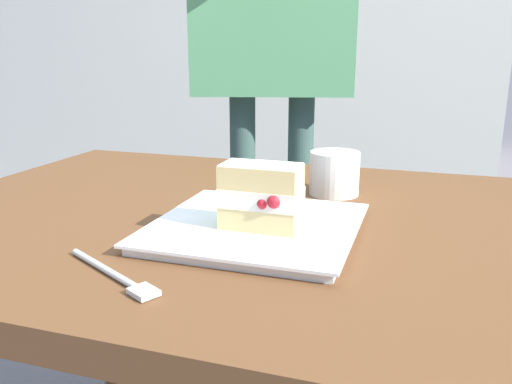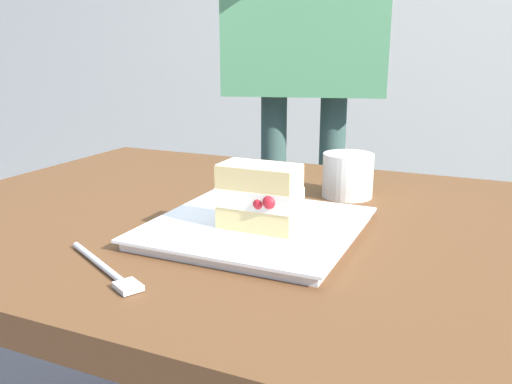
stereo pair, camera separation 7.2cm
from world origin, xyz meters
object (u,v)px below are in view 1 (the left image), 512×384
patio_table (318,293)px  coffee_cup (335,172)px  dessert_plate (256,228)px  cake_slice (261,196)px  dessert_fork (115,275)px

patio_table → coffee_cup: (-0.01, 0.16, 0.15)m
dessert_plate → cake_slice: bearing=-54.2°
dessert_plate → dessert_fork: size_ratio=1.74×
cake_slice → dessert_fork: bearing=-123.9°
patio_table → dessert_fork: dessert_fork is taller
coffee_cup → dessert_plate: bearing=-105.6°
dessert_plate → cake_slice: size_ratio=2.59×
cake_slice → dessert_fork: cake_slice is taller
dessert_fork → coffee_cup: size_ratio=1.83×
cake_slice → dessert_fork: 0.21m
patio_table → coffee_cup: bearing=93.2°
coffee_cup → cake_slice: bearing=-101.7°
cake_slice → coffee_cup: size_ratio=1.23×
cake_slice → coffee_cup: 0.26m
dessert_plate → coffee_cup: coffee_cup is taller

